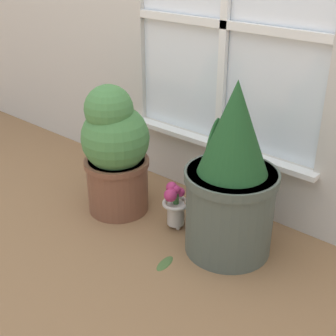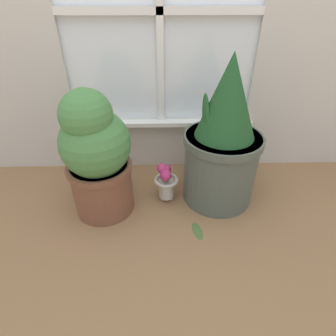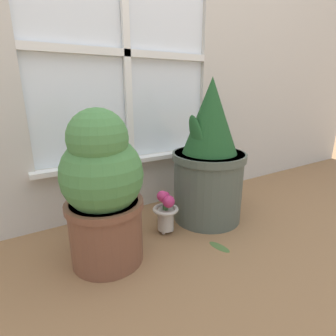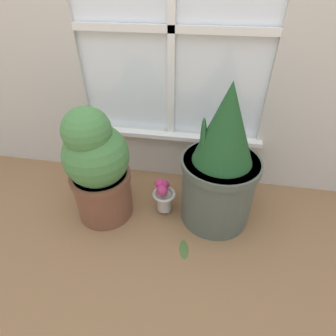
# 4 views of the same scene
# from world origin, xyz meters

# --- Properties ---
(ground_plane) EXTENTS (10.00, 10.00, 0.00)m
(ground_plane) POSITION_xyz_m (0.00, 0.00, 0.00)
(ground_plane) COLOR olive
(potted_plant_left) EXTENTS (0.32, 0.32, 0.63)m
(potted_plant_left) POSITION_xyz_m (-0.30, 0.24, 0.31)
(potted_plant_left) COLOR brown
(potted_plant_left) RESTS_ON ground_plane
(potted_plant_right) EXTENTS (0.38, 0.38, 0.74)m
(potted_plant_right) POSITION_xyz_m (0.29, 0.31, 0.33)
(potted_plant_right) COLOR #4C564C
(potted_plant_right) RESTS_ON ground_plane
(flower_vase) EXTENTS (0.13, 0.13, 0.23)m
(flower_vase) POSITION_xyz_m (0.02, 0.29, 0.12)
(flower_vase) COLOR #BCB7AD
(flower_vase) RESTS_ON ground_plane
(fallen_leaf) EXTENTS (0.06, 0.12, 0.01)m
(fallen_leaf) POSITION_xyz_m (0.16, 0.06, 0.00)
(fallen_leaf) COLOR #476633
(fallen_leaf) RESTS_ON ground_plane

